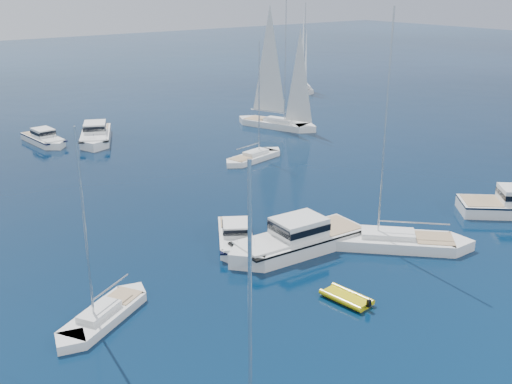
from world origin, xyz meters
The scene contains 11 objects.
motor_cruiser_left centered at (-5.26, 21.77, 0.00)m, with size 2.59×8.47×2.22m, color white, non-canonical shape.
motor_cruiser_centre centered at (-2.32, 18.10, 0.00)m, with size 3.78×12.37×3.25m, color silver, non-canonical shape.
motor_cruiser_distant centered at (-1.07, 57.96, 0.00)m, with size 3.52×11.51×3.02m, color white, non-canonical shape.
motor_cruiser_horizon centered at (-6.58, 60.72, 0.00)m, with size 2.78×9.07×2.38m, color white, non-canonical shape.
sailboat_mid_r centered at (4.13, 14.12, 0.00)m, with size 3.24×12.45×18.30m, color white, non-canonical shape.
sailboat_mid_l centered at (-17.99, 17.57, 0.00)m, with size 2.22×8.53×12.54m, color silver, non-canonical shape.
sailboat_centre centered at (9.71, 39.27, 0.00)m, with size 2.40×9.22×13.55m, color white, non-canonical shape.
sailboat_sails_r centered at (21.85, 50.20, 0.00)m, with size 3.33×12.81×18.82m, color white, non-canonical shape.
sailboat_sails_far centered at (43.90, 69.68, 0.00)m, with size 2.83×10.90×16.03m, color silver, non-canonical shape.
tender_yellow centered at (-4.76, 10.37, 0.00)m, with size 1.90×3.43×0.95m, color #C3B50B, non-canonical shape.
tender_grey_near centered at (17.68, 12.82, 0.00)m, with size 1.61×2.79×0.95m, color black, non-canonical shape.
Camera 1 is at (-29.99, -13.29, 19.37)m, focal length 42.65 mm.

